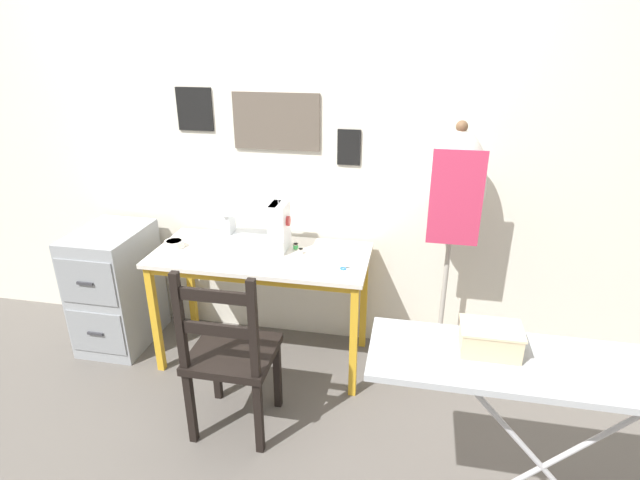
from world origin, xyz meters
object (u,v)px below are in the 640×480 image
Objects in this scene: scissors at (347,268)px; dress_form at (454,202)px; wooden_chair at (231,355)px; sewing_machine at (260,227)px; fabric_bowl at (174,244)px; ironing_board at (563,377)px; thread_spool_mid_table at (301,251)px; storage_box at (490,339)px; filing_cabinet at (116,288)px; thread_spool_near_machine at (296,247)px.

dress_form is at bearing 23.53° from scissors.
wooden_chair is at bearing -144.27° from dress_form.
sewing_machine is 3.40× the size of fabric_bowl.
fabric_bowl is 2.11m from ironing_board.
scissors is 3.57× the size of thread_spool_mid_table.
ironing_board is (0.32, -1.12, -0.21)m from dress_form.
scissors is 0.58× the size of storage_box.
filing_cabinet is at bearing -175.80° from sewing_machine.
ironing_board is (0.84, -0.90, 0.11)m from scissors.
sewing_machine is at bearing -175.04° from thread_spool_near_machine.
thread_spool_near_machine is at bearing 77.07° from wooden_chair.
ironing_board is at bearing -74.27° from dress_form.
fabric_bowl is at bearing -3.14° from filing_cabinet.
wooden_chair reaches higher than thread_spool_near_machine.
thread_spool_mid_table is 0.04× the size of wooden_chair.
thread_spool_near_machine is 1.07× the size of thread_spool_mid_table.
filing_cabinet is (-0.94, -0.07, -0.45)m from sewing_machine.
scissors is 0.15× the size of filing_cabinet.
wooden_chair is at bearing -46.91° from fabric_bowl.
scissors is at bearing -17.83° from sewing_machine.
fabric_bowl is 0.84m from wooden_chair.
storage_box is at bearing -29.99° from fabric_bowl.
filing_cabinet is 2.10m from dress_form.
ironing_board reaches higher than thread_spool_mid_table.
thread_spool_mid_table is at bearing -9.15° from sewing_machine.
fabric_bowl is at bearing 150.01° from storage_box.
filing_cabinet is 3.75× the size of storage_box.
wooden_chair is at bearing -31.38° from filing_cabinet.
wooden_chair is 1.44m from ironing_board.
scissors is 0.31m from thread_spool_mid_table.
thread_spool_near_machine is at bearing 150.13° from scissors.
storage_box is (-0.24, 0.03, 0.09)m from ironing_board.
ironing_board is (1.33, -0.40, 0.38)m from wooden_chair.
scissors is 0.13× the size of wooden_chair.
fabric_bowl is 0.94× the size of scissors.
dress_form reaches higher than ironing_board.
storage_box is (1.13, -1.03, 0.08)m from sewing_machine.
storage_box reaches higher than ironing_board.
sewing_machine is 0.51m from fabric_bowl.
sewing_machine reaches higher than thread_spool_mid_table.
filing_cabinet is (-1.18, -0.03, -0.34)m from thread_spool_mid_table.
filing_cabinet is at bearing 176.03° from scissors.
thread_spool_near_machine is (0.20, 0.02, -0.11)m from sewing_machine.
dress_form reaches higher than thread_spool_near_machine.
filing_cabinet is at bearing 155.06° from storage_box.
storage_box is (1.63, -0.94, 0.18)m from fabric_bowl.
filing_cabinet is 2.35m from storage_box.
dress_form is at bearing 105.73° from ironing_board.
dress_form is at bearing 2.70° from thread_spool_near_machine.
storage_box is (2.07, -0.96, 0.53)m from filing_cabinet.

